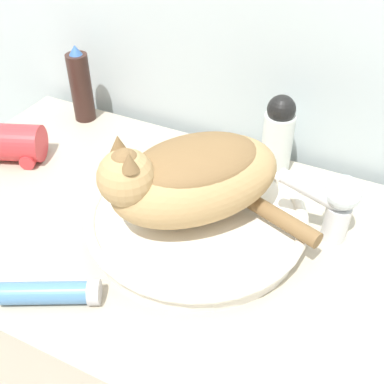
{
  "coord_description": "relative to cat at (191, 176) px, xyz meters",
  "views": [
    {
      "loc": [
        0.26,
        -0.25,
        1.46
      ],
      "look_at": [
        -0.02,
        0.31,
        0.95
      ],
      "focal_mm": 45.0,
      "sensor_mm": 36.0,
      "label": 1
    }
  ],
  "objects": [
    {
      "name": "cream_tube",
      "position": [
        -0.12,
        -0.24,
        -0.1
      ],
      "size": [
        0.15,
        0.1,
        0.04
      ],
      "rotation": [
        0.0,
        0.0,
        0.47
      ],
      "color": "#4C7FB2",
      "rests_on": "vanity_counter"
    },
    {
      "name": "sink_basin",
      "position": [
        0.01,
        0.01,
        -0.1
      ],
      "size": [
        0.39,
        0.39,
        0.05
      ],
      "color": "white",
      "rests_on": "vanity_counter"
    },
    {
      "name": "lotion_bottle_white",
      "position": [
        0.07,
        0.24,
        -0.04
      ],
      "size": [
        0.06,
        0.06,
        0.17
      ],
      "color": "silver",
      "rests_on": "vanity_counter"
    },
    {
      "name": "cat",
      "position": [
        0.0,
        0.0,
        0.0
      ],
      "size": [
        0.38,
        0.34,
        0.17
      ],
      "rotation": [
        0.0,
        0.0,
        4.03
      ],
      "color": "tan",
      "rests_on": "sink_basin"
    },
    {
      "name": "hairspray_can_black",
      "position": [
        -0.4,
        0.24,
        -0.04
      ],
      "size": [
        0.05,
        0.05,
        0.18
      ],
      "color": "#331E19",
      "rests_on": "vanity_counter"
    },
    {
      "name": "hair_dryer",
      "position": [
        -0.45,
        0.03,
        -0.08
      ],
      "size": [
        0.19,
        0.13,
        0.08
      ],
      "rotation": [
        0.0,
        0.0,
        3.53
      ],
      "color": "#C63338",
      "rests_on": "vanity_counter"
    },
    {
      "name": "faucet",
      "position": [
        0.22,
        0.09,
        -0.04
      ],
      "size": [
        0.14,
        0.08,
        0.14
      ],
      "rotation": [
        0.0,
        0.0,
        -2.78
      ],
      "color": "silver",
      "rests_on": "vanity_counter"
    },
    {
      "name": "vanity_counter",
      "position": [
        0.02,
        -0.01,
        -0.55
      ],
      "size": [
        1.17,
        0.6,
        0.86
      ],
      "color": "#B2A893",
      "rests_on": "ground_plane"
    }
  ]
}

